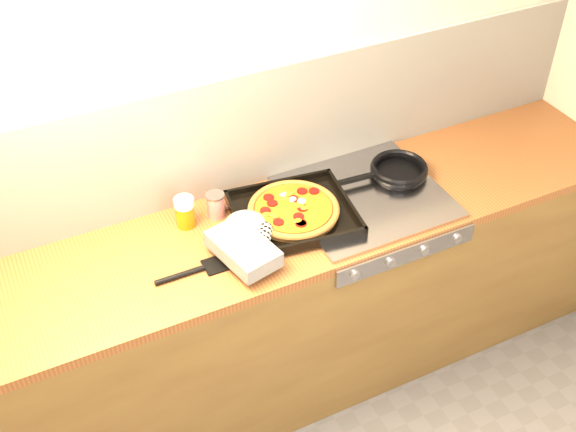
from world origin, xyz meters
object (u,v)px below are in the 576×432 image
pizza_on_tray (279,220)px  juice_glass (185,212)px  frying_pan (398,170)px  tomato_can (216,205)px

pizza_on_tray → juice_glass: (-0.31, 0.18, 0.02)m
frying_pan → pizza_on_tray: bearing=-172.1°
pizza_on_tray → tomato_can: bearing=135.7°
frying_pan → tomato_can: (-0.76, 0.10, 0.01)m
frying_pan → juice_glass: (-0.88, 0.10, 0.03)m
pizza_on_tray → juice_glass: juice_glass is taller
frying_pan → juice_glass: juice_glass is taller
tomato_can → juice_glass: (-0.12, -0.00, 0.01)m
frying_pan → juice_glass: size_ratio=3.20×
pizza_on_tray → tomato_can: 0.26m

